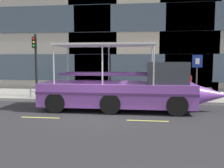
% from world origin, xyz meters
% --- Properties ---
extents(ground_plane, '(120.00, 120.00, 0.00)m').
position_xyz_m(ground_plane, '(0.00, 0.00, 0.00)').
color(ground_plane, '#2B2B2D').
extents(sidewalk, '(32.00, 4.80, 0.18)m').
position_xyz_m(sidewalk, '(0.00, 5.60, 0.09)').
color(sidewalk, '#99968E').
rests_on(sidewalk, ground_plane).
extents(curb_edge, '(32.00, 0.18, 0.18)m').
position_xyz_m(curb_edge, '(0.00, 3.11, 0.09)').
color(curb_edge, '#B2ADA3').
rests_on(curb_edge, ground_plane).
extents(lane_centreline, '(25.80, 0.12, 0.01)m').
position_xyz_m(lane_centreline, '(-0.00, -1.04, 0.00)').
color(lane_centreline, '#DBD64C').
rests_on(lane_centreline, ground_plane).
extents(curb_guardrail, '(11.25, 0.09, 0.79)m').
position_xyz_m(curb_guardrail, '(0.61, 3.45, 0.71)').
color(curb_guardrail, gray).
rests_on(curb_guardrail, sidewalk).
extents(traffic_light_pole, '(0.24, 0.46, 4.10)m').
position_xyz_m(traffic_light_pole, '(-4.85, 4.09, 2.67)').
color(traffic_light_pole, black).
rests_on(traffic_light_pole, sidewalk).
extents(parking_sign, '(0.60, 0.12, 2.72)m').
position_xyz_m(parking_sign, '(5.48, 4.10, 2.02)').
color(parking_sign, '#4C4F54').
rests_on(parking_sign, sidewalk).
extents(duck_tour_boat, '(9.68, 2.67, 3.41)m').
position_xyz_m(duck_tour_boat, '(1.41, 1.19, 1.08)').
color(duck_tour_boat, purple).
rests_on(duck_tour_boat, ground_plane).
extents(pedestrian_near_bow, '(0.49, 0.27, 1.74)m').
position_xyz_m(pedestrian_near_bow, '(4.99, 4.27, 1.23)').
color(pedestrian_near_bow, black).
rests_on(pedestrian_near_bow, sidewalk).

